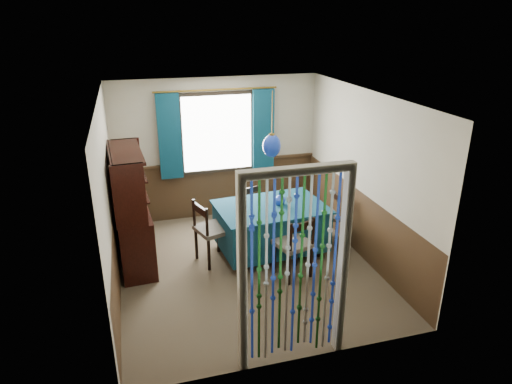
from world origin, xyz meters
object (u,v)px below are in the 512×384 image
object	(u,v)px
chair_far	(257,209)
vase_sideboard	(134,197)
chair_right	(325,215)
chair_near	(295,245)
bowl_shelf	(133,191)
chair_left	(211,230)
sideboard	(133,226)
dining_table	(271,226)
vase_table	(280,199)
pendant_lamp	(272,146)

from	to	relation	value
chair_far	vase_sideboard	xyz separation A→B (m)	(-1.95, -0.26, 0.53)
chair_far	chair_right	size ratio (longest dim) A/B	0.91
chair_near	bowl_shelf	distance (m)	2.34
chair_near	chair_left	size ratio (longest dim) A/B	0.95
chair_far	chair_right	bearing A→B (deg)	127.65
chair_near	sideboard	size ratio (longest dim) A/B	0.53
vase_sideboard	bowl_shelf	bearing A→B (deg)	-90.00
chair_right	chair_far	bearing A→B (deg)	63.65
dining_table	chair_near	distance (m)	0.77
vase_table	vase_sideboard	xyz separation A→B (m)	(-2.12, 0.43, 0.10)
sideboard	vase_sideboard	world-z (taller)	sideboard
chair_near	chair_far	distance (m)	1.49
bowl_shelf	vase_sideboard	size ratio (longest dim) A/B	1.10
pendant_lamp	vase_sideboard	size ratio (longest dim) A/B	5.42
sideboard	vase_table	bearing A→B (deg)	-9.19
chair_left	pendant_lamp	bearing A→B (deg)	74.56
sideboard	vase_sideboard	bearing A→B (deg)	70.87
chair_far	dining_table	bearing A→B (deg)	73.09
chair_near	vase_table	xyz separation A→B (m)	(0.04, 0.79, 0.37)
vase_table	bowl_shelf	world-z (taller)	bowl_shelf
sideboard	bowl_shelf	distance (m)	0.65
chair_right	vase_sideboard	size ratio (longest dim) A/B	5.06
chair_left	pendant_lamp	size ratio (longest dim) A/B	1.03
dining_table	vase_sideboard	world-z (taller)	vase_sideboard
chair_far	chair_left	bearing A→B (deg)	21.20
dining_table	chair_far	distance (m)	0.72
dining_table	bowl_shelf	bearing A→B (deg)	174.16
bowl_shelf	chair_right	bearing A→B (deg)	0.76
dining_table	chair_far	xyz separation A→B (m)	(-0.02, 0.72, -0.02)
pendant_lamp	bowl_shelf	bearing A→B (deg)	178.92
chair_near	vase_sideboard	distance (m)	2.46
chair_near	pendant_lamp	size ratio (longest dim) A/B	0.98
chair_right	pendant_lamp	world-z (taller)	pendant_lamp
bowl_shelf	vase_table	bearing A→B (deg)	-0.27
chair_near	bowl_shelf	world-z (taller)	bowl_shelf
chair_near	pendant_lamp	world-z (taller)	pendant_lamp
chair_left	pendant_lamp	world-z (taller)	pendant_lamp
chair_right	vase_table	world-z (taller)	vase_table
dining_table	sideboard	size ratio (longest dim) A/B	0.98
chair_right	vase_sideboard	bearing A→B (deg)	89.84
chair_right	bowl_shelf	distance (m)	3.01
sideboard	pendant_lamp	distance (m)	2.33
pendant_lamp	vase_sideboard	bearing A→B (deg)	166.96
chair_left	chair_right	size ratio (longest dim) A/B	1.10
chair_far	bowl_shelf	xyz separation A→B (m)	(-1.95, -0.68, 0.78)
pendant_lamp	bowl_shelf	world-z (taller)	pendant_lamp
dining_table	chair_near	world-z (taller)	chair_near
bowl_shelf	pendant_lamp	bearing A→B (deg)	-1.08
bowl_shelf	chair_near	bearing A→B (deg)	-21.01
chair_left	sideboard	world-z (taller)	sideboard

